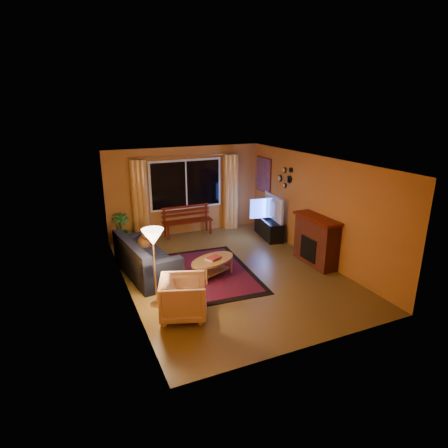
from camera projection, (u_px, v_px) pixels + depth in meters
name	position (u px, v px, depth m)	size (l,w,h in m)	color
floor	(229.00, 272.00, 8.48)	(4.50, 6.00, 0.02)	brown
ceiling	(230.00, 161.00, 7.70)	(4.50, 6.00, 0.02)	white
wall_back	(186.00, 191.00, 10.71)	(4.50, 0.02, 2.50)	#C3762F
wall_left	(123.00, 233.00, 7.22)	(0.02, 6.00, 2.50)	#C3762F
wall_right	(315.00, 208.00, 8.96)	(0.02, 6.00, 2.50)	#C3762F
window	(186.00, 184.00, 10.59)	(2.00, 0.02, 1.30)	black
curtain_rod	(186.00, 156.00, 10.31)	(0.03, 0.03, 3.20)	#BF8C3F
curtain_left	(140.00, 201.00, 10.12)	(0.36, 0.36, 2.24)	gold
curtain_right	(230.00, 192.00, 11.16)	(0.36, 0.36, 2.24)	gold
bench	(188.00, 228.00, 10.78)	(1.42, 0.42, 0.42)	#541306
potted_plant	(121.00, 229.00, 9.99)	(0.48, 0.48, 0.86)	#235B1E
sofa	(146.00, 257.00, 8.25)	(0.87, 2.03, 0.82)	black
dog	(143.00, 240.00, 8.59)	(0.33, 0.45, 0.49)	brown
armchair	(183.00, 296.00, 6.58)	(0.79, 0.74, 0.81)	beige
floor_lamp	(155.00, 268.00, 6.85)	(0.25, 0.25, 1.51)	#BF8C3F
rug	(211.00, 272.00, 8.43)	(1.77, 2.79, 0.02)	maroon
coffee_table	(213.00, 268.00, 8.18)	(1.14, 1.14, 0.41)	#B38145
tv_console	(269.00, 228.00, 10.62)	(0.42, 1.25, 0.52)	black
television	(270.00, 208.00, 10.43)	(1.20, 0.16, 0.69)	black
fireplace	(316.00, 242.00, 8.75)	(0.40, 1.20, 1.10)	maroon
mirror_cluster	(285.00, 176.00, 9.91)	(0.06, 0.60, 0.56)	black
painting	(263.00, 175.00, 10.96)	(0.04, 0.76, 0.96)	#D24E1D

